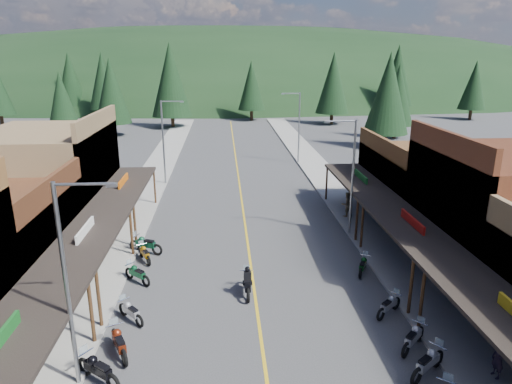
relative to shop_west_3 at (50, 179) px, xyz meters
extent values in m
plane|color=#38383A|center=(13.78, -11.30, -3.52)|extent=(220.00, 220.00, 0.00)
cube|color=gold|center=(13.78, 8.70, -3.51)|extent=(0.15, 90.00, 0.01)
cube|color=gray|center=(5.08, 8.70, -3.44)|extent=(3.40, 94.00, 0.15)
cube|color=gray|center=(22.48, 8.70, -3.44)|extent=(3.40, 94.00, 0.15)
cube|color=black|center=(5.08, -19.20, -0.52)|extent=(3.20, 10.20, 0.18)
cylinder|color=#472D19|center=(6.58, -14.70, -2.02)|extent=(0.16, 0.16, 3.00)
cube|color=#3F2111|center=(3.63, -9.60, -0.42)|extent=(0.30, 9.00, 6.20)
cube|color=black|center=(5.08, -9.60, -0.52)|extent=(3.20, 9.00, 0.18)
cylinder|color=#472D19|center=(6.58, -13.50, -2.02)|extent=(0.16, 0.16, 3.00)
cylinder|color=#472D19|center=(6.58, -5.70, -2.02)|extent=(0.16, 0.16, 3.00)
cube|color=silver|center=(5.08, -9.60, -0.32)|extent=(0.12, 3.00, 0.70)
cube|color=brown|center=(-0.22, 0.00, -0.02)|extent=(8.00, 10.20, 7.00)
cube|color=brown|center=(3.63, 0.00, 0.58)|extent=(0.30, 10.20, 8.20)
cube|color=black|center=(5.08, 0.00, -0.52)|extent=(3.20, 10.20, 0.18)
cylinder|color=#472D19|center=(6.58, -4.50, -2.02)|extent=(0.16, 0.16, 3.00)
cylinder|color=#472D19|center=(6.58, 4.50, -2.02)|extent=(0.16, 0.16, 3.00)
cube|color=#CC590C|center=(5.08, 0.00, -0.32)|extent=(0.12, 3.00, 0.70)
cylinder|color=#472D19|center=(20.98, -14.70, -2.02)|extent=(0.16, 0.16, 3.00)
cube|color=#562B19|center=(27.78, -9.60, -0.02)|extent=(8.00, 9.00, 7.00)
cube|color=#562B19|center=(23.93, -9.60, 0.58)|extent=(0.30, 9.00, 8.20)
cube|color=black|center=(22.48, -9.60, -0.52)|extent=(3.20, 9.00, 0.18)
cylinder|color=#472D19|center=(20.98, -13.50, -2.02)|extent=(0.16, 0.16, 3.00)
cylinder|color=#472D19|center=(20.98, -5.70, -2.02)|extent=(0.16, 0.16, 3.00)
cube|color=#B2140F|center=(22.48, -9.60, -0.32)|extent=(0.12, 3.00, 0.70)
cube|color=#4C2D16|center=(27.78, 0.00, -1.02)|extent=(8.00, 10.20, 5.00)
cube|color=#4C2D16|center=(23.93, 0.00, -0.42)|extent=(0.30, 10.20, 6.20)
cube|color=black|center=(22.48, 0.00, -0.52)|extent=(3.20, 10.20, 0.18)
cylinder|color=#472D19|center=(20.98, -4.50, -2.02)|extent=(0.16, 0.16, 3.00)
cylinder|color=#472D19|center=(20.98, 4.50, -2.02)|extent=(0.16, 0.16, 3.00)
cube|color=#14591E|center=(22.48, 0.00, -0.32)|extent=(0.12, 3.00, 0.70)
cylinder|color=gray|center=(6.68, -17.30, 0.48)|extent=(0.16, 0.16, 8.00)
cylinder|color=gray|center=(7.68, -17.30, 4.38)|extent=(2.00, 0.10, 0.10)
cube|color=gray|center=(8.58, -17.30, 4.33)|extent=(0.35, 0.18, 0.12)
cylinder|color=gray|center=(6.68, 10.70, 0.48)|extent=(0.16, 0.16, 8.00)
cylinder|color=gray|center=(7.68, 10.70, 4.38)|extent=(2.00, 0.10, 0.10)
cube|color=gray|center=(8.58, 10.70, 4.33)|extent=(0.35, 0.18, 0.12)
cylinder|color=gray|center=(20.88, -3.30, 0.48)|extent=(0.16, 0.16, 8.00)
cylinder|color=gray|center=(19.88, -3.30, 4.38)|extent=(2.00, 0.10, 0.10)
cube|color=gray|center=(18.98, -3.30, 4.33)|extent=(0.35, 0.18, 0.12)
cylinder|color=gray|center=(20.88, 18.70, 0.48)|extent=(0.16, 0.16, 8.00)
cylinder|color=gray|center=(19.88, 18.70, 4.38)|extent=(2.00, 0.10, 0.10)
cube|color=gray|center=(18.98, 18.70, 4.33)|extent=(0.35, 0.18, 0.12)
ellipsoid|color=black|center=(13.78, 123.70, -3.52)|extent=(310.00, 140.00, 60.00)
cylinder|color=black|center=(-26.22, 50.70, -2.52)|extent=(0.60, 0.60, 2.00)
cylinder|color=black|center=(-10.22, 58.70, -2.52)|extent=(0.60, 0.60, 2.00)
cone|color=black|center=(-10.22, 58.70, 3.73)|extent=(5.88, 5.88, 10.50)
cylinder|color=black|center=(3.78, 46.70, -2.52)|extent=(0.60, 0.60, 2.00)
cone|color=black|center=(3.78, 46.70, 4.48)|extent=(6.72, 6.72, 12.00)
cylinder|color=black|center=(17.78, 54.70, -2.52)|extent=(0.60, 0.60, 2.00)
cone|color=black|center=(17.78, 54.70, 2.98)|extent=(5.04, 5.04, 9.00)
cylinder|color=black|center=(31.78, 48.70, -2.52)|extent=(0.60, 0.60, 2.00)
cone|color=black|center=(31.78, 48.70, 3.73)|extent=(5.88, 5.88, 10.50)
cylinder|color=black|center=(47.78, 60.70, -2.52)|extent=(0.60, 0.60, 2.00)
cone|color=black|center=(47.78, 60.70, 4.48)|extent=(6.72, 6.72, 12.00)
cylinder|color=black|center=(59.78, 52.70, -2.52)|extent=(0.60, 0.60, 2.00)
cone|color=black|center=(59.78, 52.70, 2.98)|extent=(5.04, 5.04, 9.00)
cylinder|color=black|center=(-18.22, 64.70, -2.52)|extent=(0.60, 0.60, 2.00)
cone|color=black|center=(-18.22, 64.70, 3.73)|extent=(5.88, 5.88, 10.50)
cylinder|color=black|center=(-8.22, 28.70, -2.52)|extent=(0.60, 0.60, 2.00)
cone|color=black|center=(-8.22, 28.70, 2.48)|extent=(4.48, 4.48, 8.00)
cylinder|color=black|center=(37.78, 33.70, -2.52)|extent=(0.60, 0.60, 2.00)
cone|color=black|center=(37.78, 33.70, 2.88)|extent=(4.93, 4.93, 8.80)
cylinder|color=black|center=(-4.22, 38.70, -2.52)|extent=(0.60, 0.60, 2.00)
cone|color=black|center=(-4.22, 38.70, 3.28)|extent=(5.38, 5.38, 9.60)
cylinder|color=black|center=(33.78, 26.70, -2.52)|extent=(0.60, 0.60, 2.00)
cone|color=black|center=(33.78, 26.70, 3.68)|extent=(5.82, 5.82, 10.40)
imported|color=#281F2E|center=(22.55, -18.15, -2.58)|extent=(0.43, 0.61, 1.59)
imported|color=brown|center=(21.59, 0.13, -2.41)|extent=(1.05, 0.79, 1.91)
camera|label=1|loc=(12.30, -32.15, 8.48)|focal=32.00mm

